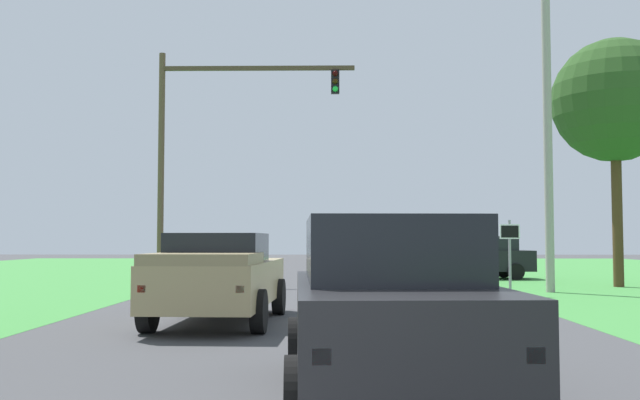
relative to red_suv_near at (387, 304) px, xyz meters
The scene contains 8 objects.
ground_plane 8.79m from the red_suv_near, 96.09° to the left, with size 120.00×120.00×0.00m, color #424244.
red_suv_near is the anchor object (origin of this frame).
pickup_truck_lead 7.26m from the red_suv_near, 113.12° to the left, with size 2.42×5.29×1.81m.
traffic_light 20.66m from the red_suv_near, 105.43° to the left, with size 7.59×0.40×8.91m.
keep_moving_sign 14.51m from the red_suv_near, 70.77° to the left, with size 0.60×0.09×2.27m.
oak_tree_right 20.84m from the red_suv_near, 61.43° to the left, with size 4.42×4.42×8.88m.
crossing_suv_far 23.29m from the red_suv_near, 76.00° to the left, with size 4.71×2.20×1.81m.
utility_pole_right 16.88m from the red_suv_near, 67.01° to the left, with size 0.28×0.28×10.10m, color #9E998E.
Camera 1 is at (0.33, -4.05, 1.70)m, focal length 39.54 mm.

